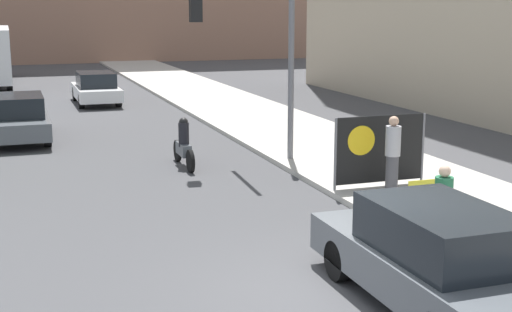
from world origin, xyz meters
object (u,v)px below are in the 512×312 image
jogger_on_sidewalk (393,154)px  protest_banner (379,149)px  traffic_light_pole (253,38)px  motorcycle_on_road (184,146)px  parked_car_curbside (434,259)px  car_on_road_nearest (17,118)px  seated_protester (445,196)px  car_on_road_midblock (96,88)px

jogger_on_sidewalk → protest_banner: jogger_on_sidewalk is taller
jogger_on_sidewalk → traffic_light_pole: 5.23m
protest_banner → motorcycle_on_road: size_ratio=1.11×
parked_car_curbside → car_on_road_nearest: (-5.29, 15.74, -0.02)m
traffic_light_pole → motorcycle_on_road: 3.41m
motorcycle_on_road → protest_banner: bearing=-48.1°
seated_protester → parked_car_curbside: (-1.97, -2.70, -0.04)m
parked_car_curbside → motorcycle_on_road: parked_car_curbside is taller
jogger_on_sidewalk → protest_banner: (0.02, 0.62, -0.01)m
parked_car_curbside → car_on_road_nearest: 16.60m
traffic_light_pole → motorcycle_on_road: bearing=167.7°
jogger_on_sidewalk → motorcycle_on_road: jogger_on_sidewalk is taller
seated_protester → motorcycle_on_road: size_ratio=0.59×
parked_car_curbside → car_on_road_midblock: 24.07m
car_on_road_nearest → seated_protester: bearing=-60.9°
motorcycle_on_road → parked_car_curbside: bearing=-83.6°
parked_car_curbside → seated_protester: bearing=53.9°
jogger_on_sidewalk → parked_car_curbside: bearing=74.1°
parked_car_curbside → jogger_on_sidewalk: bearing=65.8°
protest_banner → jogger_on_sidewalk: bearing=-91.4°
motorcycle_on_road → seated_protester: bearing=-67.4°
protest_banner → traffic_light_pole: size_ratio=0.48×
traffic_light_pole → seated_protester: bearing=-79.7°
traffic_light_pole → motorcycle_on_road: (-1.83, 0.40, -2.85)m
protest_banner → traffic_light_pole: (-1.81, 3.66, 2.41)m
parked_car_curbside → car_on_road_nearest: bearing=108.6°
jogger_on_sidewalk → protest_banner: 0.62m
parked_car_curbside → motorcycle_on_road: 10.27m
seated_protester → motorcycle_on_road: 8.13m
protest_banner → parked_car_curbside: bearing=-112.1°
motorcycle_on_road → car_on_road_nearest: bearing=126.8°
seated_protester → jogger_on_sidewalk: bearing=83.8°
traffic_light_pole → car_on_road_midblock: (-2.52, 14.19, -2.70)m
parked_car_curbside → car_on_road_midblock: bearing=94.4°
jogger_on_sidewalk → car_on_road_nearest: bearing=-44.5°
protest_banner → car_on_road_midblock: size_ratio=0.52×
car_on_road_midblock → motorcycle_on_road: bearing=-87.1°
protest_banner → traffic_light_pole: bearing=116.3°
seated_protester → protest_banner: protest_banner is taller
car_on_road_nearest → car_on_road_midblock: bearing=67.3°
jogger_on_sidewalk → motorcycle_on_road: bearing=-44.0°
jogger_on_sidewalk → car_on_road_nearest: (-7.77, 10.22, -0.28)m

